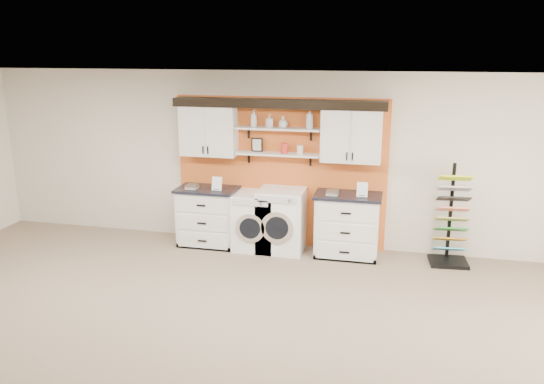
% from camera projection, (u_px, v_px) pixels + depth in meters
% --- Properties ---
extents(floor, '(10.00, 10.00, 0.00)m').
position_uv_depth(floor, '(193.00, 383.00, 5.11)').
color(floor, '#7E6855').
rests_on(floor, ground).
extents(ceiling, '(10.00, 10.00, 0.00)m').
position_uv_depth(ceiling, '(180.00, 89.00, 4.38)').
color(ceiling, white).
rests_on(ceiling, wall_back).
extents(wall_back, '(10.00, 0.00, 10.00)m').
position_uv_depth(wall_back, '(281.00, 160.00, 8.50)').
color(wall_back, beige).
rests_on(wall_back, floor).
extents(accent_panel, '(3.40, 0.07, 2.40)m').
position_uv_depth(accent_panel, '(280.00, 172.00, 8.52)').
color(accent_panel, '#D35F24').
rests_on(accent_panel, wall_back).
extents(upper_cabinet_left, '(0.90, 0.35, 0.84)m').
position_uv_depth(upper_cabinet_left, '(209.00, 129.00, 8.43)').
color(upper_cabinet_left, silver).
rests_on(upper_cabinet_left, wall_back).
extents(upper_cabinet_right, '(0.90, 0.35, 0.84)m').
position_uv_depth(upper_cabinet_right, '(351.00, 134.00, 7.94)').
color(upper_cabinet_right, silver).
rests_on(upper_cabinet_right, wall_back).
extents(shelf_lower, '(1.32, 0.28, 0.03)m').
position_uv_depth(shelf_lower, '(278.00, 154.00, 8.28)').
color(shelf_lower, silver).
rests_on(shelf_lower, wall_back).
extents(shelf_upper, '(1.32, 0.28, 0.03)m').
position_uv_depth(shelf_upper, '(278.00, 129.00, 8.18)').
color(shelf_upper, silver).
rests_on(shelf_upper, wall_back).
extents(crown_molding, '(3.30, 0.41, 0.13)m').
position_uv_depth(crown_molding, '(278.00, 103.00, 8.09)').
color(crown_molding, black).
rests_on(crown_molding, wall_back).
extents(picture_frame, '(0.18, 0.02, 0.22)m').
position_uv_depth(picture_frame, '(257.00, 145.00, 8.37)').
color(picture_frame, black).
rests_on(picture_frame, shelf_lower).
extents(canister_red, '(0.11, 0.11, 0.16)m').
position_uv_depth(canister_red, '(284.00, 148.00, 8.24)').
color(canister_red, red).
rests_on(canister_red, shelf_lower).
extents(canister_cream, '(0.10, 0.10, 0.14)m').
position_uv_depth(canister_cream, '(300.00, 150.00, 8.18)').
color(canister_cream, silver).
rests_on(canister_cream, shelf_lower).
extents(base_cabinet_left, '(0.98, 0.66, 0.95)m').
position_uv_depth(base_cabinet_left, '(208.00, 216.00, 8.65)').
color(base_cabinet_left, silver).
rests_on(base_cabinet_left, floor).
extents(base_cabinet_right, '(1.01, 0.66, 0.99)m').
position_uv_depth(base_cabinet_right, '(347.00, 225.00, 8.16)').
color(base_cabinet_right, silver).
rests_on(base_cabinet_right, floor).
extents(washer, '(0.66, 0.71, 0.92)m').
position_uv_depth(washer, '(256.00, 221.00, 8.48)').
color(washer, white).
rests_on(washer, floor).
extents(dryer, '(0.72, 0.71, 1.00)m').
position_uv_depth(dryer, '(282.00, 220.00, 8.38)').
color(dryer, white).
rests_on(dryer, floor).
extents(sample_rack, '(0.58, 0.50, 1.51)m').
position_uv_depth(sample_rack, '(450.00, 232.00, 7.86)').
color(sample_rack, black).
rests_on(sample_rack, floor).
extents(soap_bottle_a, '(0.11, 0.11, 0.27)m').
position_uv_depth(soap_bottle_a, '(254.00, 118.00, 8.22)').
color(soap_bottle_a, silver).
rests_on(soap_bottle_a, shelf_upper).
extents(soap_bottle_b, '(0.13, 0.13, 0.20)m').
position_uv_depth(soap_bottle_b, '(269.00, 121.00, 8.18)').
color(soap_bottle_b, silver).
rests_on(soap_bottle_b, shelf_upper).
extents(soap_bottle_c, '(0.20, 0.20, 0.18)m').
position_uv_depth(soap_bottle_c, '(283.00, 122.00, 8.13)').
color(soap_bottle_c, silver).
rests_on(soap_bottle_c, shelf_upper).
extents(soap_bottle_d, '(0.17, 0.17, 0.31)m').
position_uv_depth(soap_bottle_d, '(310.00, 119.00, 8.03)').
color(soap_bottle_d, silver).
rests_on(soap_bottle_d, shelf_upper).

